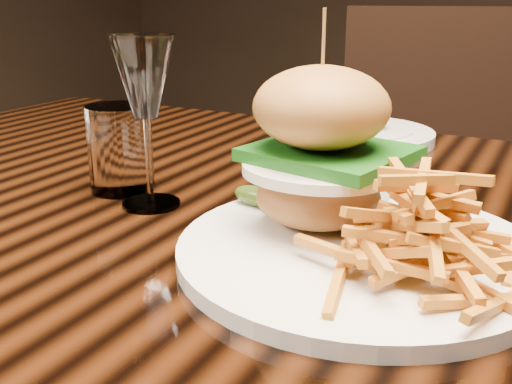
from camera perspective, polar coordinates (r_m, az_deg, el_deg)
The scene contains 7 objects.
dining_table at distance 0.71m, azimuth 6.24°, elevation -7.51°, with size 1.60×0.90×0.75m.
burger_plate at distance 0.54m, azimuth 9.75°, elevation -0.42°, with size 0.33×0.33×0.22m.
ramekin at distance 0.67m, azimuth 9.14°, elevation -0.57°, with size 0.07×0.07×0.03m, color silver.
wine_glass at distance 0.67m, azimuth -10.60°, elevation 10.17°, with size 0.07×0.07×0.19m.
water_tumbler at distance 0.75m, azimuth -12.78°, elevation 4.05°, with size 0.08×0.08×0.10m, color white.
far_dish at distance 1.00m, azimuth 9.64°, elevation 5.77°, with size 0.25×0.25×0.08m.
chair_far at distance 1.58m, azimuth 15.85°, elevation 1.39°, with size 0.55×0.55×0.95m.
Camera 1 is at (0.23, -0.60, 0.98)m, focal length 42.00 mm.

